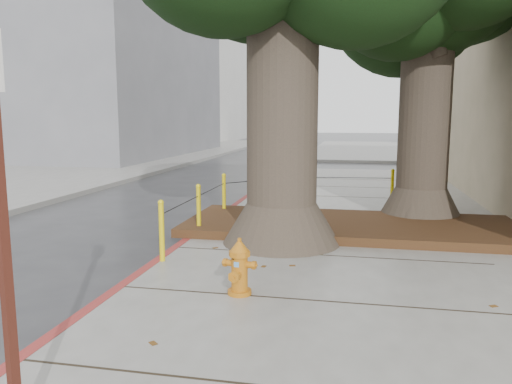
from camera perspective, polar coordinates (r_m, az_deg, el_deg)
ground at (r=6.23m, az=1.88°, el=-13.24°), size 140.00×140.00×0.00m
sidewalk_far at (r=36.13m, az=19.55°, el=4.52°), size 16.00×20.00×0.15m
curb_red at (r=9.01m, az=-8.10°, el=-5.92°), size 0.14×26.00×0.16m
planter_bed at (r=9.83m, az=10.92°, el=-3.83°), size 6.40×2.60×0.16m
building_far_grey at (r=32.19m, az=-18.97°, el=14.69°), size 12.00×16.00×12.00m
building_far_white at (r=54.04m, az=-8.22°, el=13.98°), size 12.00×18.00×15.00m
bollard_ring at (r=10.38m, az=1.22°, el=-0.59°), size 3.79×5.39×0.95m
fire_hydrant at (r=6.17m, az=-1.92°, el=-8.58°), size 0.38×0.35×0.71m
signpost at (r=3.60m, az=-27.09°, el=-2.71°), size 0.25×0.12×2.69m
car_silver at (r=25.91m, az=19.80°, el=4.18°), size 3.41×1.65×1.12m
car_dark at (r=27.44m, az=-19.05°, el=4.46°), size 2.05×4.12×1.15m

